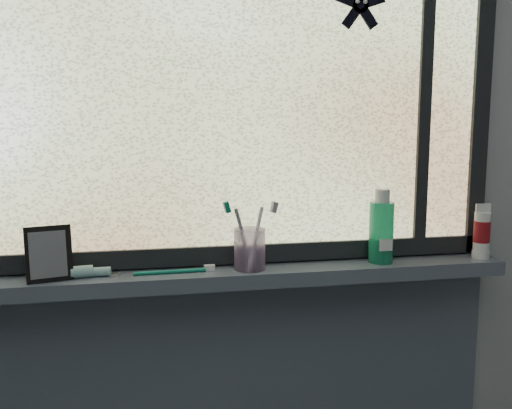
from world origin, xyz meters
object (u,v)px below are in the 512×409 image
Objects in this scene: toothbrush_cup at (250,249)px; cream_tube at (482,229)px; mouthwash_bottle at (381,226)px; vanity_mirror at (49,254)px.

cream_tube reaches higher than toothbrush_cup.
cream_tube is at bearing -0.43° from toothbrush_cup.
mouthwash_bottle is (0.37, 0.00, 0.05)m from toothbrush_cup.
mouthwash_bottle is at bearing 178.57° from cream_tube.
toothbrush_cup is 0.97× the size of cream_tube.
mouthwash_bottle reaches higher than vanity_mirror.
cream_tube is at bearing -13.68° from vanity_mirror.
toothbrush_cup is at bearing -179.61° from mouthwash_bottle.
vanity_mirror is 1.22× the size of cream_tube.
vanity_mirror is at bearing -179.00° from mouthwash_bottle.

